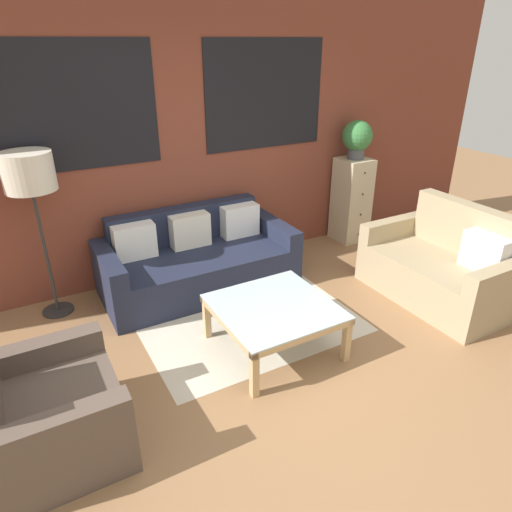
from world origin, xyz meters
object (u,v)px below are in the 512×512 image
floor_lamp (29,177)px  drawer_cabinet (351,200)px  armchair_corner (46,415)px  couch_dark (197,261)px  settee_vintage (442,269)px  coffee_table (274,312)px  potted_plant (357,137)px

floor_lamp → drawer_cabinet: bearing=0.4°
armchair_corner → couch_dark: bearing=43.0°
couch_dark → armchair_corner: bearing=-137.0°
settee_vintage → floor_lamp: bearing=155.0°
settee_vintage → floor_lamp: size_ratio=0.93×
drawer_cabinet → couch_dark: bearing=-174.3°
couch_dark → settee_vintage: 2.42m
settee_vintage → drawer_cabinet: bearing=83.7°
coffee_table → settee_vintage: bearing=-2.4°
floor_lamp → potted_plant: floor_lamp is taller
settee_vintage → armchair_corner: bearing=-177.9°
drawer_cabinet → settee_vintage: bearing=-96.3°
settee_vintage → coffee_table: size_ratio=1.55×
couch_dark → drawer_cabinet: 2.20m
coffee_table → floor_lamp: (-1.49, 1.48, 0.95)m
couch_dark → coffee_table: couch_dark is taller
coffee_table → floor_lamp: 2.31m
floor_lamp → settee_vintage: bearing=-25.0°
couch_dark → armchair_corner: size_ratio=2.18×
settee_vintage → armchair_corner: settee_vintage is taller
couch_dark → armchair_corner: 2.20m
settee_vintage → armchair_corner: 3.61m
armchair_corner → coffee_table: size_ratio=0.97×
floor_lamp → drawer_cabinet: size_ratio=1.46×
potted_plant → settee_vintage: bearing=-96.3°
floor_lamp → potted_plant: (3.53, 0.03, -0.01)m
couch_dark → settee_vintage: settee_vintage is taller
settee_vintage → coffee_table: (-1.86, 0.08, 0.04)m
couch_dark → potted_plant: potted_plant is taller
couch_dark → settee_vintage: size_ratio=1.37×
potted_plant → couch_dark: bearing=-174.3°
settee_vintage → drawer_cabinet: size_ratio=1.35×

